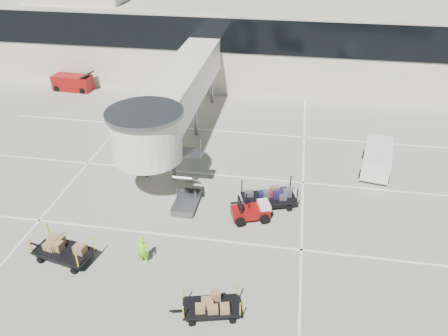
{
  "coord_description": "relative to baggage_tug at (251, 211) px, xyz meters",
  "views": [
    {
      "loc": [
        4.78,
        -17.06,
        16.78
      ],
      "look_at": [
        0.76,
        6.8,
        2.0
      ],
      "focal_mm": 35.0,
      "sensor_mm": 36.0,
      "label": 1
    }
  ],
  "objects": [
    {
      "name": "box_cart_far",
      "position": [
        -9.7,
        -5.36,
        0.05
      ],
      "size": [
        4.0,
        2.2,
        1.53
      ],
      "rotation": [
        0.0,
        0.0,
        -0.2
      ],
      "color": "black",
      "rests_on": "ground"
    },
    {
      "name": "box_cart_near",
      "position": [
        -0.98,
        -7.55,
        -0.06
      ],
      "size": [
        3.4,
        1.96,
        1.3
      ],
      "rotation": [
        0.0,
        0.0,
        0.24
      ],
      "color": "black",
      "rests_on": "ground"
    },
    {
      "name": "minivan",
      "position": [
        8.32,
        7.4,
        0.49
      ],
      "size": [
        2.68,
        4.87,
        1.75
      ],
      "rotation": [
        0.0,
        0.0,
        -0.18
      ],
      "color": "white",
      "rests_on": "ground"
    },
    {
      "name": "suitcase_cart",
      "position": [
        0.99,
        1.55,
        0.03
      ],
      "size": [
        4.22,
        2.65,
        1.63
      ],
      "rotation": [
        0.0,
        0.0,
        0.32
      ],
      "color": "black",
      "rests_on": "ground"
    },
    {
      "name": "ground_worker",
      "position": [
        -5.29,
        -4.81,
        0.29
      ],
      "size": [
        0.65,
        0.46,
        1.68
      ],
      "primitive_type": "imported",
      "rotation": [
        0.0,
        0.0,
        0.1
      ],
      "color": "#91F91A",
      "rests_on": "ground"
    },
    {
      "name": "baggage_tug",
      "position": [
        0.0,
        0.0,
        0.0
      ],
      "size": [
        2.55,
        2.12,
        1.52
      ],
      "rotation": [
        0.0,
        0.0,
        0.35
      ],
      "color": "maroon",
      "rests_on": "ground"
    },
    {
      "name": "terminal",
      "position": [
        -3.22,
        25.56,
        3.55
      ],
      "size": [
        64.0,
        12.11,
        15.2
      ],
      "color": "beige",
      "rests_on": "ground"
    },
    {
      "name": "jet_bridge",
      "position": [
        -6.84,
        7.88,
        3.73
      ],
      "size": [
        5.7,
        20.4,
        6.03
      ],
      "color": "white",
      "rests_on": "ground"
    },
    {
      "name": "lane_markings",
      "position": [
        -3.53,
        4.95,
        -0.54
      ],
      "size": [
        40.0,
        30.0,
        0.02
      ],
      "color": "white",
      "rests_on": "ground"
    },
    {
      "name": "ground",
      "position": [
        -2.87,
        -4.38,
        -0.55
      ],
      "size": [
        140.0,
        140.0,
        0.0
      ],
      "primitive_type": "plane",
      "color": "#B0AD9E",
      "rests_on": "ground"
    },
    {
      "name": "belt_loader",
      "position": [
        -20.7,
        18.48,
        0.22
      ],
      "size": [
        4.3,
        1.9,
        2.04
      ],
      "rotation": [
        0.0,
        0.0,
        -0.05
      ],
      "color": "maroon",
      "rests_on": "ground"
    }
  ]
}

